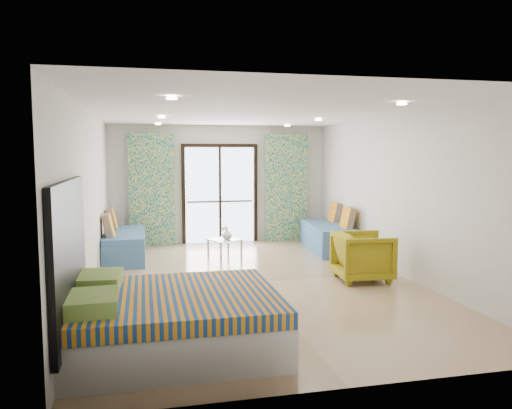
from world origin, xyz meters
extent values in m
cube|color=black|center=(0.00, 3.71, 2.24)|extent=(1.76, 0.08, 0.08)
cube|color=black|center=(-0.84, 3.71, 1.10)|extent=(0.08, 0.08, 2.20)
cube|color=black|center=(0.84, 3.71, 1.10)|extent=(0.08, 0.08, 2.20)
cube|color=black|center=(0.00, 3.71, 1.10)|extent=(0.05, 0.06, 2.20)
cube|color=#595451|center=(0.00, 3.73, 0.95)|extent=(1.52, 0.03, 0.04)
cube|color=beige|center=(-1.55, 3.57, 1.25)|extent=(1.00, 0.10, 2.50)
cube|color=beige|center=(1.55, 3.57, 1.25)|extent=(1.00, 0.10, 2.50)
cylinder|color=#FFE0B2|center=(-1.40, -2.00, 2.67)|extent=(0.12, 0.12, 0.02)
cylinder|color=#FFE0B2|center=(1.40, -2.00, 2.67)|extent=(0.12, 0.12, 0.02)
cylinder|color=#FFE0B2|center=(-1.40, 1.00, 2.67)|extent=(0.12, 0.12, 0.02)
cylinder|color=#FFE0B2|center=(1.40, 1.00, 2.67)|extent=(0.12, 0.12, 0.02)
cylinder|color=#FFE0B2|center=(-1.40, 3.00, 2.67)|extent=(0.12, 0.12, 0.02)
cylinder|color=#FFE0B2|center=(1.40, 3.00, 2.67)|extent=(0.12, 0.12, 0.02)
cube|color=black|center=(-2.46, -2.52, 1.05)|extent=(0.06, 2.10, 1.50)
cube|color=silver|center=(-2.47, -1.27, 1.05)|extent=(0.02, 0.10, 0.10)
cube|color=silver|center=(-1.45, -2.52, 0.22)|extent=(2.20, 1.76, 0.44)
cube|color=navy|center=(-1.45, -2.52, 0.52)|extent=(2.18, 1.79, 0.16)
cube|color=#166066|center=(-2.24, -2.93, 0.68)|extent=(0.53, 0.63, 0.15)
cube|color=#166066|center=(-2.24, -2.10, 0.68)|extent=(0.54, 0.64, 0.15)
cube|color=#3B638E|center=(-2.10, 2.26, 0.22)|extent=(0.77, 1.95, 0.43)
cube|color=#3B638E|center=(-2.10, 2.26, 0.49)|extent=(0.75, 1.91, 0.11)
cube|color=navy|center=(-2.37, 1.81, 0.74)|extent=(0.22, 0.49, 0.45)
cube|color=navy|center=(-2.37, 2.72, 0.74)|extent=(0.22, 0.49, 0.45)
cube|color=#3B638E|center=(2.10, 2.23, 0.22)|extent=(0.97, 2.06, 0.44)
cube|color=#3B638E|center=(2.10, 2.23, 0.50)|extent=(0.95, 2.02, 0.11)
cube|color=navy|center=(2.33, 1.74, 0.75)|extent=(0.27, 0.52, 0.46)
cube|color=navy|center=(2.42, 2.67, 0.75)|extent=(0.27, 0.52, 0.46)
cylinder|color=silver|center=(-0.30, 1.70, 0.18)|extent=(0.06, 0.06, 0.35)
cylinder|color=silver|center=(0.14, 1.89, 0.18)|extent=(0.06, 0.06, 0.35)
cylinder|color=silver|center=(-0.49, 2.14, 0.18)|extent=(0.06, 0.06, 0.35)
cylinder|color=silver|center=(-0.05, 2.33, 0.18)|extent=(0.06, 0.06, 0.35)
cube|color=#8CA59E|center=(-0.17, 2.01, 0.35)|extent=(0.72, 0.72, 0.02)
sphere|color=white|center=(-0.13, 2.03, 0.55)|extent=(0.06, 0.06, 0.06)
sphere|color=white|center=(-0.19, 2.05, 0.57)|extent=(0.06, 0.06, 0.06)
sphere|color=white|center=(-0.21, 1.99, 0.58)|extent=(0.06, 0.06, 0.06)
sphere|color=white|center=(-0.15, 1.97, 0.60)|extent=(0.06, 0.06, 0.06)
imported|color=white|center=(-0.13, 1.99, 0.46)|extent=(0.25, 0.26, 0.20)
imported|color=olive|center=(1.73, -0.29, 0.43)|extent=(0.85, 0.90, 0.87)
camera|label=1|loc=(-1.73, -7.68, 2.07)|focal=35.00mm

